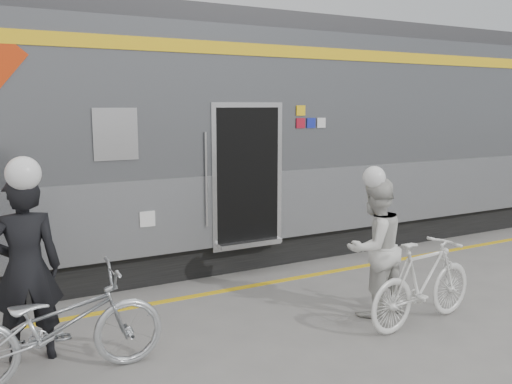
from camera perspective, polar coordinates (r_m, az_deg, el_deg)
ground at (r=6.18m, az=5.79°, el=-16.14°), size 90.00×90.00×0.00m
train at (r=8.96m, az=-18.08°, el=4.97°), size 24.00×3.17×4.10m
safety_strip at (r=7.91m, az=-3.14°, el=-10.30°), size 24.00×0.12×0.01m
man at (r=6.06m, az=-23.10°, el=-7.48°), size 0.73×0.49×1.96m
bicycle_left at (r=5.70m, az=-20.21°, el=-13.02°), size 2.08×0.79×1.08m
woman at (r=6.98m, az=12.35°, el=-5.71°), size 0.91×0.74×1.74m
bicycle_right at (r=6.90m, az=17.18°, el=-9.08°), size 1.80×0.67×1.06m
helmet_man at (r=5.85m, az=-23.80°, el=3.36°), size 0.34×0.34×0.34m
helmet_woman at (r=6.80m, az=12.64°, el=2.55°), size 0.28×0.28×0.28m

